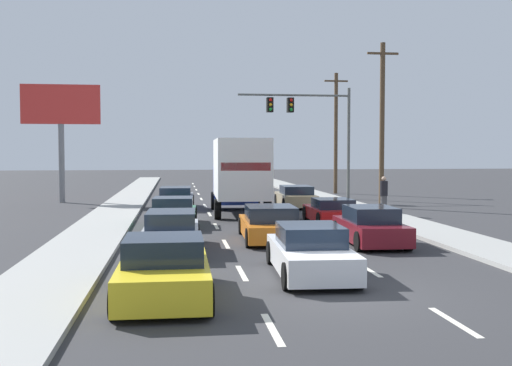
# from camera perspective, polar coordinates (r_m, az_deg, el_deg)

# --- Properties ---
(ground_plane) EXTENTS (140.00, 140.00, 0.00)m
(ground_plane) POSITION_cam_1_polar(r_m,az_deg,el_deg) (38.39, -2.51, -1.76)
(ground_plane) COLOR #333335
(sidewalk_right) EXTENTS (2.38, 80.00, 0.14)m
(sidewalk_right) POSITION_cam_1_polar(r_m,az_deg,el_deg) (34.67, 8.90, -2.18)
(sidewalk_right) COLOR #9E9E99
(sidewalk_right) RESTS_ON ground_plane
(sidewalk_left) EXTENTS (2.38, 80.00, 0.14)m
(sidewalk_left) POSITION_cam_1_polar(r_m,az_deg,el_deg) (33.39, -12.82, -2.41)
(sidewalk_left) COLOR #9E9E99
(sidewalk_left) RESTS_ON ground_plane
(lane_markings) EXTENTS (3.54, 57.00, 0.01)m
(lane_markings) POSITION_cam_1_polar(r_m,az_deg,el_deg) (33.23, -1.71, -2.48)
(lane_markings) COLOR silver
(lane_markings) RESTS_ON ground_plane
(car_gray) EXTENTS (2.13, 4.61, 1.22)m
(car_gray) POSITION_cam_1_polar(r_m,az_deg,el_deg) (33.81, -7.57, -1.44)
(car_gray) COLOR slate
(car_gray) RESTS_ON ground_plane
(car_green) EXTENTS (2.14, 4.41, 1.22)m
(car_green) POSITION_cam_1_polar(r_m,az_deg,el_deg) (25.92, -7.82, -2.83)
(car_green) COLOR #196B38
(car_green) RESTS_ON ground_plane
(car_silver) EXTENTS (1.93, 4.64, 1.28)m
(car_silver) POSITION_cam_1_polar(r_m,az_deg,el_deg) (19.28, -8.01, -4.69)
(car_silver) COLOR #B7BABF
(car_silver) RESTS_ON ground_plane
(car_yellow) EXTENTS (1.99, 4.23, 1.35)m
(car_yellow) POSITION_cam_1_polar(r_m,az_deg,el_deg) (13.17, -8.67, -8.19)
(car_yellow) COLOR yellow
(car_yellow) RESTS_ON ground_plane
(box_truck) EXTENTS (2.80, 7.68, 3.76)m
(box_truck) POSITION_cam_1_polar(r_m,az_deg,el_deg) (30.11, -1.57, 1.00)
(box_truck) COLOR white
(box_truck) RESTS_ON ground_plane
(car_orange) EXTENTS (2.13, 4.46, 1.24)m
(car_orange) POSITION_cam_1_polar(r_m,az_deg,el_deg) (21.49, 1.33, -3.92)
(car_orange) COLOR orange
(car_orange) RESTS_ON ground_plane
(car_white) EXTENTS (2.01, 4.42, 1.29)m
(car_white) POSITION_cam_1_polar(r_m,az_deg,el_deg) (15.50, 5.13, -6.54)
(car_white) COLOR white
(car_white) RESTS_ON ground_plane
(car_tan) EXTENTS (2.08, 4.41, 1.23)m
(car_tan) POSITION_cam_1_polar(r_m,az_deg,el_deg) (34.49, 3.78, -1.33)
(car_tan) COLOR tan
(car_tan) RESTS_ON ground_plane
(car_red) EXTENTS (1.94, 4.07, 1.11)m
(car_red) POSITION_cam_1_polar(r_m,az_deg,el_deg) (26.75, 7.14, -2.71)
(car_red) COLOR red
(car_red) RESTS_ON ground_plane
(car_maroon) EXTENTS (1.94, 4.19, 1.29)m
(car_maroon) POSITION_cam_1_polar(r_m,az_deg,el_deg) (20.99, 10.75, -4.08)
(car_maroon) COLOR maroon
(car_maroon) RESTS_ON ground_plane
(traffic_signal_mast) EXTENTS (7.50, 0.69, 7.38)m
(traffic_signal_mast) POSITION_cam_1_polar(r_m,az_deg,el_deg) (39.98, 4.62, 6.31)
(traffic_signal_mast) COLOR #595B56
(traffic_signal_mast) RESTS_ON ground_plane
(utility_pole_mid) EXTENTS (1.80, 0.28, 9.26)m
(utility_pole_mid) POSITION_cam_1_polar(r_m,az_deg,el_deg) (34.87, 11.81, 5.55)
(utility_pole_mid) COLOR brown
(utility_pole_mid) RESTS_ON ground_plane
(utility_pole_far) EXTENTS (1.80, 0.28, 9.09)m
(utility_pole_far) POSITION_cam_1_polar(r_m,az_deg,el_deg) (46.22, 7.54, 4.82)
(utility_pole_far) COLOR brown
(utility_pole_far) RESTS_ON ground_plane
(roadside_billboard) EXTENTS (4.78, 0.36, 7.31)m
(roadside_billboard) POSITION_cam_1_polar(r_m,az_deg,el_deg) (39.42, -17.94, 5.95)
(roadside_billboard) COLOR slate
(roadside_billboard) RESTS_ON ground_plane
(pedestrian_near_corner) EXTENTS (0.38, 0.38, 1.80)m
(pedestrian_near_corner) POSITION_cam_1_polar(r_m,az_deg,el_deg) (30.52, 11.97, -1.07)
(pedestrian_near_corner) COLOR #3F3F42
(pedestrian_near_corner) RESTS_ON sidewalk_right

